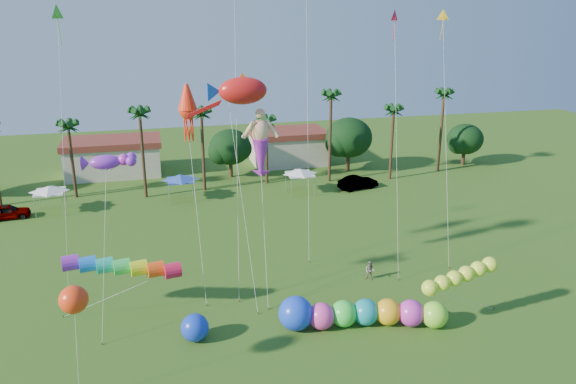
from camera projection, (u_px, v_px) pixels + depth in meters
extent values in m
cylinder|color=#3A2819|center=(72.00, 162.00, 64.90)|extent=(0.36, 0.36, 8.50)
cylinder|color=#3A2819|center=(143.00, 156.00, 64.67)|extent=(0.36, 0.36, 10.00)
cylinder|color=#3A2819|center=(203.00, 152.00, 67.29)|extent=(0.36, 0.36, 9.50)
cylinder|color=#3A2819|center=(267.00, 153.00, 70.30)|extent=(0.36, 0.36, 8.00)
cylinder|color=#3A2819|center=(330.00, 139.00, 70.76)|extent=(0.36, 0.36, 11.00)
cylinder|color=#3A2819|center=(392.00, 145.00, 71.99)|extent=(0.36, 0.36, 9.00)
cylinder|color=#3A2819|center=(441.00, 133.00, 75.46)|extent=(0.36, 0.36, 10.50)
sphere|color=#113814|center=(230.00, 147.00, 73.05)|extent=(5.46, 5.46, 5.46)
sphere|color=#113814|center=(349.00, 137.00, 75.63)|extent=(6.30, 6.30, 6.30)
sphere|color=#113814|center=(465.00, 139.00, 78.93)|extent=(5.04, 5.04, 5.04)
cube|color=beige|center=(114.00, 160.00, 74.82)|extent=(12.00, 7.00, 4.00)
cube|color=beige|center=(288.00, 149.00, 80.37)|extent=(10.00, 7.00, 4.00)
pyramid|color=white|center=(49.00, 189.00, 60.29)|extent=(3.00, 3.00, 0.60)
pyramid|color=blue|center=(180.00, 177.00, 64.45)|extent=(3.00, 3.00, 0.60)
pyramid|color=white|center=(300.00, 171.00, 66.77)|extent=(3.00, 3.00, 0.60)
imported|color=#4C4C54|center=(7.00, 212.00, 59.11)|extent=(4.78, 2.37, 1.57)
imported|color=#4C4C54|center=(358.00, 182.00, 69.02)|extent=(5.26, 2.85, 1.64)
imported|color=gray|center=(370.00, 271.00, 45.74)|extent=(0.99, 0.97, 1.61)
sphere|color=#EA3DA6|center=(321.00, 316.00, 38.70)|extent=(1.88, 1.88, 1.88)
sphere|color=#36E643|center=(344.00, 314.00, 39.02)|extent=(1.88, 1.88, 1.88)
sphere|color=teal|center=(366.00, 312.00, 39.22)|extent=(1.88, 1.88, 1.88)
sphere|color=yellow|center=(388.00, 312.00, 39.23)|extent=(1.88, 1.88, 1.88)
sphere|color=#D331C9|center=(411.00, 313.00, 39.08)|extent=(1.88, 1.88, 1.88)
sphere|color=#8BF235|center=(434.00, 315.00, 38.88)|extent=(1.88, 1.88, 1.88)
sphere|color=blue|center=(296.00, 313.00, 38.54)|extent=(2.84, 2.84, 2.41)
sphere|color=blue|center=(195.00, 328.00, 37.30)|extent=(1.88, 1.88, 1.88)
cylinder|color=red|center=(143.00, 274.00, 39.44)|extent=(8.13, 1.13, 1.10)
cylinder|color=silver|center=(117.00, 294.00, 40.14)|extent=(7.89, 1.36, 3.42)
cylinder|color=brown|center=(63.00, 316.00, 40.35)|extent=(0.08, 0.08, 0.16)
ellipsoid|color=#CEF837|center=(430.00, 288.00, 37.76)|extent=(5.99, 3.20, 1.31)
cylinder|color=silver|center=(463.00, 299.00, 39.60)|extent=(6.20, 1.39, 3.25)
cylinder|color=brown|center=(494.00, 308.00, 41.42)|extent=(0.08, 0.08, 0.16)
sphere|color=#FF3B14|center=(74.00, 300.00, 30.22)|extent=(1.85, 1.85, 1.56)
cylinder|color=silver|center=(77.00, 351.00, 31.00)|extent=(0.38, 0.34, 6.20)
cylinder|color=silver|center=(264.00, 227.00, 42.03)|extent=(0.61, 4.93, 11.07)
cylinder|color=brown|center=(268.00, 308.00, 41.39)|extent=(0.08, 0.08, 0.16)
ellipsoid|color=red|center=(243.00, 91.00, 40.61)|extent=(5.57, 2.90, 2.21)
cylinder|color=silver|center=(250.00, 203.00, 40.70)|extent=(0.16, 5.01, 15.49)
cylinder|color=brown|center=(258.00, 313.00, 40.76)|extent=(0.08, 0.08, 0.16)
cylinder|color=silver|center=(236.00, 113.00, 40.74)|extent=(1.19, 5.25, 27.88)
cylinder|color=brown|center=(239.00, 301.00, 42.49)|extent=(0.08, 0.08, 0.16)
cone|color=#FF3014|center=(188.00, 111.00, 42.10)|extent=(1.82, 1.82, 4.15)
cylinder|color=silver|center=(197.00, 208.00, 42.00)|extent=(0.28, 4.96, 13.87)
cylinder|color=brown|center=(207.00, 305.00, 41.88)|extent=(0.08, 0.08, 0.16)
ellipsoid|color=purple|center=(105.00, 162.00, 36.65)|extent=(3.90, 2.85, 1.36)
cylinder|color=silver|center=(104.00, 254.00, 36.85)|extent=(1.18, 3.21, 11.59)
cylinder|color=brown|center=(102.00, 344.00, 37.02)|extent=(0.08, 0.08, 0.16)
cone|color=#F61B3A|center=(395.00, 17.00, 43.64)|extent=(1.06, 0.80, 1.12)
cylinder|color=silver|center=(397.00, 152.00, 44.76)|extent=(0.38, 4.42, 20.55)
cylinder|color=brown|center=(398.00, 279.00, 45.85)|extent=(0.08, 0.08, 0.16)
cone|color=gold|center=(443.00, 16.00, 46.26)|extent=(1.14, 0.73, 1.15)
cylinder|color=silver|center=(446.00, 145.00, 47.11)|extent=(0.26, 5.02, 20.56)
cylinder|color=brown|center=(449.00, 268.00, 47.94)|extent=(0.08, 0.08, 0.16)
cone|color=green|center=(57.00, 14.00, 39.36)|extent=(1.03, 1.23, 1.34)
cylinder|color=silver|center=(63.00, 163.00, 40.95)|extent=(1.29, 3.25, 20.81)
cylinder|color=brown|center=(69.00, 300.00, 42.52)|extent=(0.08, 0.08, 0.16)
cylinder|color=silver|center=(307.00, 101.00, 46.62)|extent=(0.51, 3.82, 27.69)
cylinder|color=brown|center=(309.00, 262.00, 49.08)|extent=(0.08, 0.08, 0.16)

